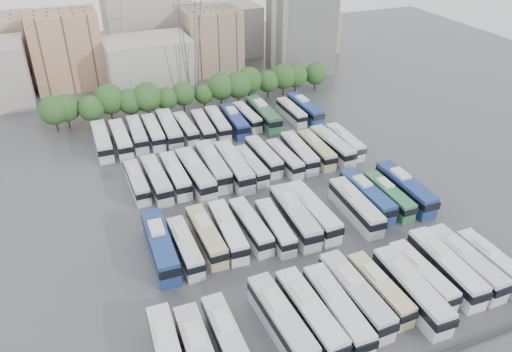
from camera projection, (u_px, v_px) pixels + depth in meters
name	position (u px, v px, depth m)	size (l,w,h in m)	color
ground	(268.00, 209.00, 78.77)	(220.00, 220.00, 0.00)	#424447
tree_line	(190.00, 91.00, 109.74)	(65.50, 7.92, 8.19)	black
city_buildings	(133.00, 43.00, 129.40)	(102.00, 35.00, 20.00)	#9E998E
apartment_tower	(301.00, 20.00, 128.98)	(14.00, 14.00, 26.00)	silver
electricity_pylon	(188.00, 16.00, 109.48)	(9.00, 6.91, 33.83)	slate
bus_r0_s2	(228.00, 341.00, 54.12)	(2.65, 12.00, 3.76)	silver
bus_r0_s4	(281.00, 321.00, 56.37)	(3.48, 13.17, 4.09)	silver
bus_r0_s5	(310.00, 314.00, 57.25)	(3.24, 13.10, 4.09)	silver
bus_r0_s6	(337.00, 309.00, 57.91)	(2.98, 12.91, 4.04)	silver
bus_r0_s7	(355.00, 294.00, 59.88)	(3.14, 13.22, 4.13)	silver
bus_r0_s8	(379.00, 288.00, 61.13)	(2.81, 11.39, 3.55)	beige
bus_r0_s9	(411.00, 289.00, 60.55)	(3.27, 13.36, 4.17)	silver
bus_r0_s10	(422.00, 275.00, 63.16)	(2.62, 11.39, 3.56)	silver
bus_r0_s11	(445.00, 267.00, 64.09)	(3.33, 13.19, 4.11)	silver
bus_r0_s12	(465.00, 262.00, 64.93)	(2.92, 12.94, 4.05)	silver
bus_r0_s13	(492.00, 262.00, 65.23)	(2.57, 11.47, 3.59)	silver
bus_r1_s1	(160.00, 246.00, 67.72)	(3.22, 13.45, 4.20)	navy
bus_r1_s2	(185.00, 247.00, 68.01)	(2.56, 11.26, 3.52)	silver
bus_r1_s3	(206.00, 235.00, 69.97)	(2.84, 12.01, 3.75)	#C4B187
bus_r1_s4	(228.00, 231.00, 70.89)	(3.09, 12.12, 3.78)	white
bus_r1_s5	(251.00, 226.00, 72.03)	(2.80, 11.56, 3.61)	silver
bus_r1_s6	(275.00, 227.00, 71.96)	(2.91, 11.22, 3.49)	silver
bus_r1_s7	(295.00, 216.00, 73.59)	(3.41, 13.47, 4.20)	silver
bus_r1_s8	(312.00, 211.00, 74.66)	(3.16, 13.24, 4.14)	silver
bus_r1_s10	(356.00, 206.00, 75.95)	(3.14, 12.79, 3.99)	silver
bus_r1_s11	(367.00, 195.00, 78.54)	(2.86, 12.59, 3.94)	navy
bus_r1_s12	(389.00, 196.00, 78.87)	(2.55, 11.34, 3.55)	#317344
bus_r1_s13	(405.00, 188.00, 80.15)	(2.99, 13.27, 4.16)	navy
bus_r2_s1	(137.00, 182.00, 82.52)	(2.60, 11.09, 3.47)	silver
bus_r2_s2	(156.00, 179.00, 82.86)	(3.05, 12.47, 3.89)	silver
bus_r2_s3	(175.00, 175.00, 84.11)	(2.76, 12.06, 3.77)	silver
bus_r2_s4	(195.00, 173.00, 84.06)	(3.60, 13.76, 4.28)	silver
bus_r2_s5	(213.00, 165.00, 86.47)	(3.14, 13.54, 4.24)	silver
bus_r2_s6	(234.00, 166.00, 86.21)	(3.11, 13.73, 4.30)	silver
bus_r2_s7	(251.00, 165.00, 87.27)	(2.73, 11.02, 3.44)	silver
bus_r2_s8	(264.00, 156.00, 89.96)	(2.91, 11.68, 3.64)	silver
bus_r2_s9	(284.00, 158.00, 89.37)	(2.91, 11.12, 3.46)	silver
bus_r2_s10	(299.00, 152.00, 90.98)	(3.15, 12.26, 3.81)	silver
bus_r2_s11	(316.00, 149.00, 92.13)	(2.78, 11.76, 3.67)	#BEB583
bus_r2_s12	(332.00, 145.00, 93.18)	(3.31, 12.56, 3.90)	silver
bus_r2_s13	(345.00, 141.00, 95.00)	(2.53, 11.35, 3.56)	silver
bus_r3_s0	(102.00, 141.00, 94.75)	(2.84, 12.73, 3.99)	silver
bus_r3_s1	(121.00, 139.00, 95.52)	(2.82, 12.46, 3.90)	silver
bus_r3_s2	(137.00, 134.00, 97.63)	(2.89, 11.93, 3.72)	silver
bus_r3_s3	(153.00, 132.00, 98.35)	(2.70, 11.80, 3.69)	silver
bus_r3_s4	(169.00, 129.00, 99.06)	(3.26, 13.30, 4.15)	silver
bus_r3_s5	(186.00, 128.00, 100.08)	(2.74, 11.17, 3.48)	silver
bus_r3_s6	(203.00, 126.00, 100.59)	(3.10, 11.64, 3.62)	silver
bus_r3_s7	(218.00, 123.00, 101.82)	(3.11, 11.93, 3.71)	silver
bus_r3_s8	(234.00, 121.00, 102.55)	(3.12, 12.37, 3.85)	navy
bus_r3_s9	(247.00, 116.00, 105.00)	(2.90, 10.99, 3.42)	silver
bus_r3_s10	(263.00, 114.00, 104.97)	(3.10, 13.55, 4.24)	#2A6440
bus_r3_s12	(291.00, 112.00, 107.09)	(2.46, 10.80, 3.38)	silver
bus_r3_s13	(305.00, 109.00, 107.91)	(2.97, 12.46, 3.89)	navy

